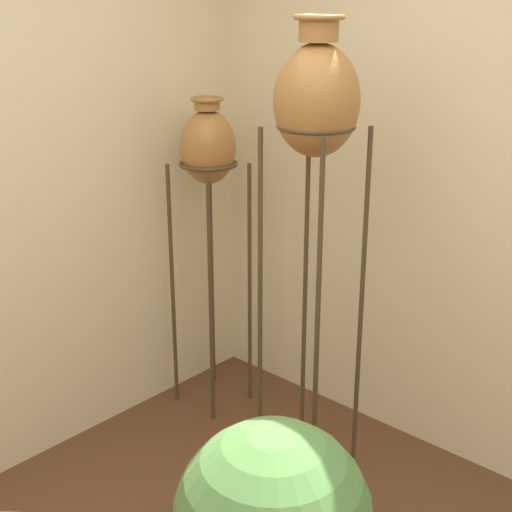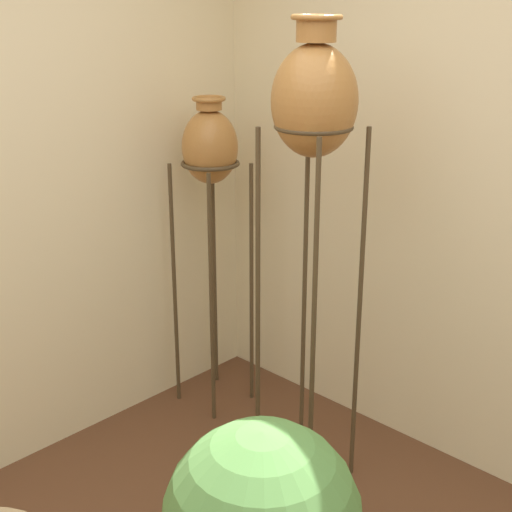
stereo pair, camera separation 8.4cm
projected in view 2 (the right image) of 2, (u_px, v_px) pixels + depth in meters
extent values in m
cylinder|color=#473823|center=(313.00, 338.00, 2.74)|extent=(0.02, 0.02, 1.56)
cylinder|color=#473823|center=(359.00, 315.00, 2.95)|extent=(0.02, 0.02, 1.56)
cylinder|color=#473823|center=(258.00, 316.00, 2.94)|extent=(0.02, 0.02, 1.56)
cylinder|color=#473823|center=(304.00, 295.00, 3.14)|extent=(0.02, 0.02, 1.56)
torus|color=#473823|center=(314.00, 127.00, 2.68)|extent=(0.30, 0.30, 0.02)
ellipsoid|color=#A87038|center=(314.00, 101.00, 2.65)|extent=(0.33, 0.33, 0.42)
cylinder|color=#A87038|center=(316.00, 30.00, 2.56)|extent=(0.15, 0.15, 0.09)
torus|color=#A87038|center=(317.00, 17.00, 2.55)|extent=(0.19, 0.19, 0.02)
cylinder|color=#473823|center=(211.00, 303.00, 3.41)|extent=(0.02, 0.02, 1.27)
cylinder|color=#473823|center=(251.00, 287.00, 3.60)|extent=(0.02, 0.02, 1.27)
cylinder|color=#473823|center=(174.00, 288.00, 3.59)|extent=(0.02, 0.02, 1.27)
cylinder|color=#473823|center=(214.00, 274.00, 3.78)|extent=(0.02, 0.02, 1.27)
torus|color=#473823|center=(210.00, 163.00, 3.38)|extent=(0.28, 0.28, 0.02)
ellipsoid|color=#A87038|center=(210.00, 147.00, 3.35)|extent=(0.27, 0.27, 0.35)
cylinder|color=#A87038|center=(209.00, 104.00, 3.29)|extent=(0.12, 0.12, 0.05)
torus|color=#A87038|center=(209.00, 99.00, 3.28)|extent=(0.16, 0.16, 0.02)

